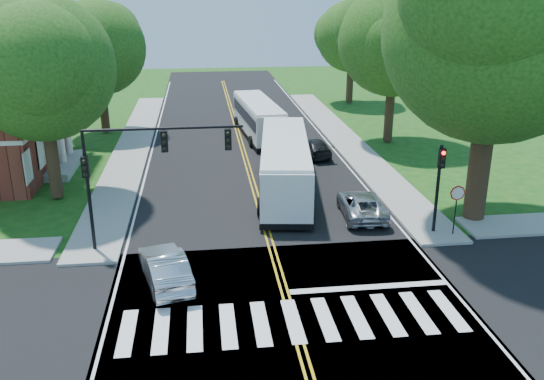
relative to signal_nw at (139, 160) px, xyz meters
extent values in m
plane|color=#114713|center=(5.86, -6.43, -4.38)|extent=(140.00, 140.00, 0.00)
cube|color=black|center=(5.86, 11.57, -4.37)|extent=(14.00, 96.00, 0.01)
cube|color=black|center=(5.86, -6.43, -4.37)|extent=(60.00, 12.00, 0.01)
cube|color=gold|center=(5.86, 15.57, -4.36)|extent=(0.36, 70.00, 0.01)
cube|color=silver|center=(-0.94, 15.57, -4.36)|extent=(0.12, 70.00, 0.01)
cube|color=silver|center=(12.66, 15.57, -4.36)|extent=(0.12, 70.00, 0.01)
cube|color=silver|center=(5.86, -6.93, -4.36)|extent=(12.60, 3.00, 0.01)
cube|color=silver|center=(9.36, -4.83, -4.36)|extent=(6.60, 0.40, 0.01)
cube|color=gray|center=(-2.44, 18.57, -4.30)|extent=(2.60, 40.00, 0.15)
cube|color=gray|center=(14.16, 18.57, -4.30)|extent=(2.60, 40.00, 0.15)
cylinder|color=black|center=(16.86, 1.57, -1.23)|extent=(1.10, 1.10, 6.00)
sphere|color=#437723|center=(16.86, 1.57, 5.28)|extent=(10.80, 10.80, 10.80)
cylinder|color=black|center=(-5.64, 7.57, -1.83)|extent=(0.70, 0.70, 4.80)
sphere|color=#437723|center=(-5.64, 7.57, 3.17)|extent=(8.00, 8.00, 8.00)
cylinder|color=black|center=(-5.14, 23.57, -2.03)|extent=(0.70, 0.70, 4.40)
sphere|color=#437723|center=(-5.14, 23.57, 2.64)|extent=(7.60, 7.60, 7.60)
cylinder|color=black|center=(17.36, 17.57, -1.73)|extent=(0.70, 0.70, 5.00)
sphere|color=#437723|center=(17.36, 17.57, 3.50)|extent=(8.40, 8.40, 8.40)
cylinder|color=black|center=(18.36, 33.57, -2.03)|extent=(0.70, 0.70, 4.40)
sphere|color=#437723|center=(18.36, 33.57, 2.51)|extent=(7.20, 7.20, 7.20)
cube|color=silver|center=(-6.54, 13.57, 0.02)|extent=(1.40, 6.00, 0.45)
cube|color=gray|center=(-6.54, 13.57, -4.13)|extent=(1.80, 6.00, 0.50)
cylinder|color=silver|center=(-6.54, 11.37, -2.28)|extent=(0.50, 0.50, 4.20)
cylinder|color=silver|center=(-6.54, 13.57, -2.28)|extent=(0.50, 0.50, 4.20)
cylinder|color=silver|center=(-6.54, 15.77, -2.28)|extent=(0.50, 0.50, 4.20)
cylinder|color=black|center=(-2.34, 0.07, -1.93)|extent=(0.16, 0.16, 4.60)
cube|color=black|center=(-2.34, -0.08, -0.23)|extent=(0.30, 0.22, 0.95)
sphere|color=black|center=(-2.34, -0.22, 0.07)|extent=(0.18, 0.18, 0.18)
cylinder|color=black|center=(1.16, 0.07, 1.37)|extent=(7.00, 0.12, 0.12)
cube|color=black|center=(1.16, -0.08, 0.82)|extent=(0.30, 0.22, 0.95)
cube|color=black|center=(3.96, -0.08, 0.82)|extent=(0.30, 0.22, 0.95)
cylinder|color=black|center=(14.06, 0.07, -2.03)|extent=(0.16, 0.16, 4.40)
cube|color=black|center=(14.06, -0.08, -0.43)|extent=(0.30, 0.22, 0.95)
sphere|color=#FF0A05|center=(14.06, -0.22, -0.13)|extent=(0.18, 0.18, 0.18)
cylinder|color=black|center=(14.86, -0.43, -3.13)|extent=(0.06, 0.06, 2.20)
cylinder|color=#A50A07|center=(14.86, -0.46, -2.08)|extent=(0.76, 0.04, 0.76)
cube|color=silver|center=(7.60, 7.10, -2.75)|extent=(4.25, 12.58, 2.88)
cube|color=black|center=(7.60, 7.10, -2.22)|extent=(4.20, 11.73, 0.99)
cube|color=black|center=(8.41, 13.27, -2.38)|extent=(2.55, 0.43, 1.67)
cube|color=orange|center=(8.41, 13.27, -1.44)|extent=(1.78, 0.33, 0.33)
cube|color=black|center=(7.60, 7.10, -4.02)|extent=(4.31, 12.69, 0.31)
cube|color=silver|center=(7.60, 7.10, -1.25)|extent=(4.14, 12.21, 0.23)
cylinder|color=black|center=(9.48, 10.97, -3.87)|extent=(0.46, 1.04, 1.00)
cylinder|color=black|center=(6.78, 11.32, -3.87)|extent=(0.46, 1.04, 1.00)
cylinder|color=black|center=(8.46, 3.19, -3.87)|extent=(0.46, 1.04, 1.00)
cylinder|color=black|center=(5.77, 3.55, -3.87)|extent=(0.46, 1.04, 1.00)
cube|color=silver|center=(7.47, 20.92, -2.93)|extent=(3.34, 11.12, 2.55)
cube|color=black|center=(7.47, 20.92, -2.46)|extent=(3.34, 10.37, 0.88)
cube|color=black|center=(6.97, 26.43, -2.60)|extent=(2.27, 0.30, 1.49)
cube|color=orange|center=(6.97, 26.43, -1.77)|extent=(1.58, 0.24, 0.30)
cube|color=black|center=(7.47, 20.92, -4.06)|extent=(3.40, 11.23, 0.28)
cube|color=silver|center=(7.47, 20.92, -1.60)|extent=(3.26, 10.79, 0.20)
cylinder|color=black|center=(8.34, 24.64, -3.92)|extent=(0.38, 0.91, 0.89)
cylinder|color=black|center=(5.94, 24.42, -3.92)|extent=(0.38, 0.91, 0.89)
cylinder|color=black|center=(8.97, 17.70, -3.92)|extent=(0.38, 0.91, 0.89)
cylinder|color=black|center=(6.56, 17.49, -3.92)|extent=(0.38, 0.91, 0.89)
imported|color=silver|center=(1.07, -3.42, -3.64)|extent=(2.55, 4.67, 1.46)
imported|color=#A9ABB0|center=(11.11, 2.72, -3.72)|extent=(2.49, 4.83, 1.30)
imported|color=black|center=(10.81, 14.51, -3.74)|extent=(2.29, 4.51, 1.25)
camera|label=1|loc=(2.78, -25.03, 7.26)|focal=38.00mm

